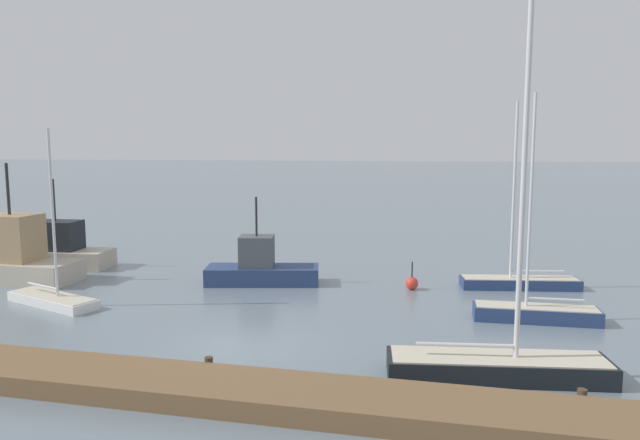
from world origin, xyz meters
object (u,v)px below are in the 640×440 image
(channel_buoy_1, at_px, (412,283))
(sailboat_1, at_px, (53,297))
(sailboat_0, at_px, (536,310))
(fishing_boat_2, at_px, (261,268))
(fishing_boat_0, at_px, (53,251))
(fishing_boat_1, at_px, (9,258))
(sailboat_2, at_px, (519,279))
(sailboat_3, at_px, (498,361))

(channel_buoy_1, bearing_deg, sailboat_1, -157.73)
(sailboat_0, height_order, fishing_boat_2, sailboat_0)
(sailboat_1, xyz_separation_m, fishing_boat_2, (7.46, 5.70, 0.44))
(fishing_boat_0, bearing_deg, fishing_boat_1, -93.40)
(sailboat_2, bearing_deg, sailboat_1, 11.01)
(sailboat_2, xyz_separation_m, sailboat_3, (-1.90, -11.49, 0.09))
(sailboat_2, height_order, channel_buoy_1, sailboat_2)
(sailboat_0, xyz_separation_m, sailboat_1, (-19.85, -2.10, -0.09))
(fishing_boat_1, bearing_deg, fishing_boat_0, 91.85)
(channel_buoy_1, bearing_deg, fishing_boat_2, -177.08)
(fishing_boat_0, bearing_deg, channel_buoy_1, -7.98)
(sailboat_2, relative_size, sailboat_3, 0.80)
(fishing_boat_2, bearing_deg, sailboat_0, 151.15)
(fishing_boat_2, bearing_deg, channel_buoy_1, 170.27)
(fishing_boat_2, xyz_separation_m, channel_buoy_1, (7.39, 0.38, -0.47))
(sailboat_2, bearing_deg, channel_buoy_1, 5.95)
(sailboat_2, relative_size, channel_buoy_1, 6.58)
(sailboat_2, bearing_deg, sailboat_0, 80.25)
(fishing_boat_2, bearing_deg, fishing_boat_0, -18.12)
(sailboat_0, bearing_deg, sailboat_3, 70.86)
(sailboat_0, xyz_separation_m, sailboat_3, (-1.89, -6.12, 0.10))
(sailboat_0, distance_m, fishing_boat_2, 12.90)
(channel_buoy_1, bearing_deg, sailboat_0, -38.50)
(sailboat_1, height_order, channel_buoy_1, sailboat_1)
(sailboat_3, height_order, fishing_boat_0, sailboat_3)
(sailboat_2, distance_m, fishing_boat_2, 12.53)
(sailboat_1, relative_size, sailboat_3, 0.68)
(fishing_boat_0, height_order, channel_buoy_1, fishing_boat_0)
(sailboat_0, distance_m, sailboat_3, 6.41)
(sailboat_2, xyz_separation_m, channel_buoy_1, (-5.01, -1.39, -0.13))
(sailboat_0, relative_size, fishing_boat_2, 1.50)
(fishing_boat_0, xyz_separation_m, fishing_boat_2, (12.75, -1.22, -0.16))
(sailboat_1, relative_size, fishing_boat_2, 1.29)
(fishing_boat_1, height_order, fishing_boat_2, fishing_boat_1)
(sailboat_0, bearing_deg, fishing_boat_0, -12.84)
(sailboat_1, bearing_deg, fishing_boat_1, 165.61)
(sailboat_0, xyz_separation_m, fishing_boat_2, (-12.39, 3.60, 0.35))
(sailboat_3, height_order, fishing_boat_2, sailboat_3)
(sailboat_1, distance_m, sailboat_3, 18.40)
(sailboat_3, height_order, fishing_boat_1, sailboat_3)
(fishing_boat_1, bearing_deg, channel_buoy_1, 7.16)
(fishing_boat_1, xyz_separation_m, channel_buoy_1, (20.01, 2.64, -0.87))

